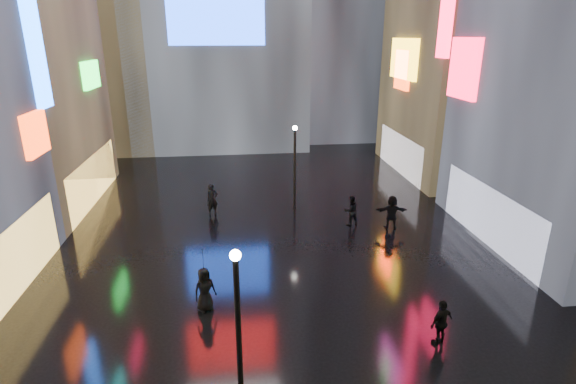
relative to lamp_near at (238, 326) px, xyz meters
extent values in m
plane|color=black|center=(1.92, 12.80, -2.94)|extent=(140.00, 140.00, 0.00)
cube|color=#FFC659|center=(-9.18, 6.80, -1.44)|extent=(0.20, 10.00, 3.00)
cube|color=#FF3C0C|center=(-8.93, 11.13, 3.12)|extent=(0.25, 2.24, 1.94)
cube|color=#145CFF|center=(-8.93, 12.80, 8.06)|extent=(0.25, 1.40, 8.00)
cube|color=#FFC659|center=(-9.18, 18.80, -1.44)|extent=(0.20, 10.00, 3.00)
cube|color=#1AEE35|center=(-8.93, 20.63, 4.97)|extent=(0.25, 3.00, 1.71)
cube|color=white|center=(13.02, 9.80, -1.44)|extent=(0.20, 9.00, 3.00)
cube|color=#FF0C31|center=(12.77, 13.93, 5.64)|extent=(0.25, 2.99, 3.26)
cube|color=white|center=(13.02, 22.80, -1.44)|extent=(0.20, 9.00, 3.00)
cube|color=yellow|center=(12.77, 23.13, 5.71)|extent=(0.25, 4.92, 2.91)
cube|color=#FF3C0C|center=(12.77, 23.24, 4.90)|extent=(0.25, 2.63, 2.87)
cube|color=#194CFF|center=(-1.08, 29.70, 9.06)|extent=(8.00, 0.20, 5.00)
cube|color=black|center=(-12.08, 34.80, 10.06)|extent=(10.00, 10.00, 26.00)
cylinder|color=black|center=(0.00, 0.00, -0.44)|extent=(0.16, 0.16, 5.00)
sphere|color=white|center=(0.00, 0.00, 2.11)|extent=(0.30, 0.30, 0.30)
cylinder|color=black|center=(3.70, 16.16, -0.44)|extent=(0.16, 0.16, 5.00)
sphere|color=white|center=(3.70, 16.16, 2.11)|extent=(0.30, 0.30, 0.30)
imported|color=black|center=(6.99, 2.24, -2.07)|extent=(1.10, 0.82, 1.74)
imported|color=black|center=(-1.31, 5.33, -2.04)|extent=(1.05, 0.92, 1.81)
imported|color=black|center=(8.63, 12.17, -1.98)|extent=(1.84, 0.76, 1.93)
imported|color=black|center=(-1.40, 15.39, -1.98)|extent=(0.82, 0.69, 1.92)
imported|color=black|center=(6.50, 12.89, -2.06)|extent=(0.99, 0.85, 1.77)
imported|color=black|center=(-1.31, 5.33, -0.69)|extent=(1.38, 1.39, 0.89)
camera|label=1|loc=(0.12, -10.26, 7.37)|focal=28.00mm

